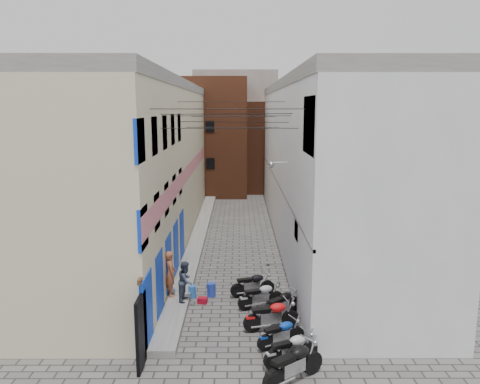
{
  "coord_description": "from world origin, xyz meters",
  "views": [
    {
      "loc": [
        0.34,
        -13.11,
        7.56
      ],
      "look_at": [
        0.4,
        11.93,
        3.0
      ],
      "focal_mm": 35.0,
      "sensor_mm": 36.0,
      "label": 1
    }
  ],
  "objects_px": {
    "water_jug_far": "(211,290)",
    "motorcycle_d": "(272,314)",
    "person_a": "(170,273)",
    "red_crate": "(202,300)",
    "motorcycle_c": "(281,332)",
    "motorcycle_b": "(292,348)",
    "motorcycle_f": "(261,295)",
    "motorcycle_g": "(253,283)",
    "motorcycle_a": "(294,362)",
    "water_jug_near": "(192,292)",
    "person_b": "(186,281)",
    "motorcycle_e": "(282,303)"
  },
  "relations": [
    {
      "from": "water_jug_far",
      "to": "motorcycle_d",
      "type": "bearing_deg",
      "value": -52.41
    },
    {
      "from": "person_a",
      "to": "red_crate",
      "type": "distance_m",
      "value": 1.64
    },
    {
      "from": "motorcycle_c",
      "to": "motorcycle_b",
      "type": "bearing_deg",
      "value": -14.86
    },
    {
      "from": "motorcycle_d",
      "to": "motorcycle_f",
      "type": "bearing_deg",
      "value": 175.17
    },
    {
      "from": "motorcycle_g",
      "to": "water_jug_far",
      "type": "distance_m",
      "value": 1.69
    },
    {
      "from": "motorcycle_a",
      "to": "motorcycle_g",
      "type": "distance_m",
      "value": 6.17
    },
    {
      "from": "motorcycle_b",
      "to": "motorcycle_d",
      "type": "height_order",
      "value": "motorcycle_d"
    },
    {
      "from": "motorcycle_c",
      "to": "motorcycle_g",
      "type": "distance_m",
      "value": 4.18
    },
    {
      "from": "motorcycle_d",
      "to": "water_jug_near",
      "type": "xyz_separation_m",
      "value": [
        -3.01,
        2.81,
        -0.34
      ]
    },
    {
      "from": "motorcycle_a",
      "to": "water_jug_far",
      "type": "distance_m",
      "value": 6.61
    },
    {
      "from": "water_jug_far",
      "to": "water_jug_near",
      "type": "bearing_deg",
      "value": -171.96
    },
    {
      "from": "motorcycle_f",
      "to": "person_b",
      "type": "xyz_separation_m",
      "value": [
        -2.88,
        0.17,
        0.49
      ]
    },
    {
      "from": "motorcycle_d",
      "to": "motorcycle_g",
      "type": "height_order",
      "value": "motorcycle_d"
    },
    {
      "from": "motorcycle_b",
      "to": "motorcycle_d",
      "type": "relative_size",
      "value": 0.92
    },
    {
      "from": "motorcycle_b",
      "to": "motorcycle_f",
      "type": "xyz_separation_m",
      "value": [
        -0.72,
        3.98,
        0.0
      ]
    },
    {
      "from": "motorcycle_e",
      "to": "person_b",
      "type": "xyz_separation_m",
      "value": [
        -3.6,
        0.95,
        0.48
      ]
    },
    {
      "from": "motorcycle_g",
      "to": "water_jug_near",
      "type": "bearing_deg",
      "value": -102.78
    },
    {
      "from": "motorcycle_e",
      "to": "motorcycle_f",
      "type": "bearing_deg",
      "value": -178.35
    },
    {
      "from": "motorcycle_b",
      "to": "red_crate",
      "type": "height_order",
      "value": "motorcycle_b"
    },
    {
      "from": "motorcycle_f",
      "to": "red_crate",
      "type": "distance_m",
      "value": 2.35
    },
    {
      "from": "motorcycle_d",
      "to": "person_b",
      "type": "relative_size",
      "value": 1.3
    },
    {
      "from": "motorcycle_c",
      "to": "water_jug_far",
      "type": "relative_size",
      "value": 3.07
    },
    {
      "from": "water_jug_near",
      "to": "motorcycle_e",
      "type": "bearing_deg",
      "value": -27.55
    },
    {
      "from": "motorcycle_a",
      "to": "person_a",
      "type": "distance_m",
      "value": 6.98
    },
    {
      "from": "person_a",
      "to": "motorcycle_e",
      "type": "bearing_deg",
      "value": -126.04
    },
    {
      "from": "motorcycle_b",
      "to": "water_jug_near",
      "type": "height_order",
      "value": "motorcycle_b"
    },
    {
      "from": "motorcycle_d",
      "to": "motorcycle_f",
      "type": "height_order",
      "value": "motorcycle_d"
    },
    {
      "from": "motorcycle_d",
      "to": "motorcycle_e",
      "type": "distance_m",
      "value": 1.1
    },
    {
      "from": "water_jug_near",
      "to": "water_jug_far",
      "type": "height_order",
      "value": "water_jug_far"
    },
    {
      "from": "motorcycle_e",
      "to": "person_a",
      "type": "bearing_deg",
      "value": -149.65
    },
    {
      "from": "person_a",
      "to": "water_jug_near",
      "type": "relative_size",
      "value": 3.77
    },
    {
      "from": "motorcycle_d",
      "to": "person_a",
      "type": "relative_size",
      "value": 1.11
    },
    {
      "from": "motorcycle_g",
      "to": "person_b",
      "type": "height_order",
      "value": "person_b"
    },
    {
      "from": "water_jug_near",
      "to": "motorcycle_d",
      "type": "bearing_deg",
      "value": -42.98
    },
    {
      "from": "motorcycle_e",
      "to": "person_b",
      "type": "distance_m",
      "value": 3.75
    },
    {
      "from": "motorcycle_a",
      "to": "motorcycle_d",
      "type": "bearing_deg",
      "value": 150.25
    },
    {
      "from": "motorcycle_a",
      "to": "person_b",
      "type": "xyz_separation_m",
      "value": [
        -3.55,
        5.09,
        0.4
      ]
    },
    {
      "from": "motorcycle_d",
      "to": "water_jug_far",
      "type": "bearing_deg",
      "value": -156.29
    },
    {
      "from": "water_jug_far",
      "to": "red_crate",
      "type": "height_order",
      "value": "water_jug_far"
    },
    {
      "from": "person_a",
      "to": "motorcycle_a",
      "type": "bearing_deg",
      "value": -160.6
    },
    {
      "from": "motorcycle_b",
      "to": "water_jug_far",
      "type": "relative_size",
      "value": 3.34
    },
    {
      "from": "person_a",
      "to": "water_jug_near",
      "type": "height_order",
      "value": "person_a"
    },
    {
      "from": "motorcycle_f",
      "to": "motorcycle_g",
      "type": "distance_m",
      "value": 1.21
    },
    {
      "from": "motorcycle_g",
      "to": "motorcycle_c",
      "type": "bearing_deg",
      "value": -5.42
    },
    {
      "from": "water_jug_far",
      "to": "red_crate",
      "type": "bearing_deg",
      "value": -114.18
    },
    {
      "from": "motorcycle_a",
      "to": "motorcycle_b",
      "type": "distance_m",
      "value": 0.95
    },
    {
      "from": "person_a",
      "to": "water_jug_far",
      "type": "xyz_separation_m",
      "value": [
        1.57,
        0.5,
        -0.88
      ]
    },
    {
      "from": "motorcycle_a",
      "to": "red_crate",
      "type": "relative_size",
      "value": 5.92
    },
    {
      "from": "motorcycle_b",
      "to": "person_b",
      "type": "height_order",
      "value": "person_b"
    },
    {
      "from": "motorcycle_d",
      "to": "motorcycle_f",
      "type": "xyz_separation_m",
      "value": [
        -0.28,
        1.78,
        -0.04
      ]
    }
  ]
}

